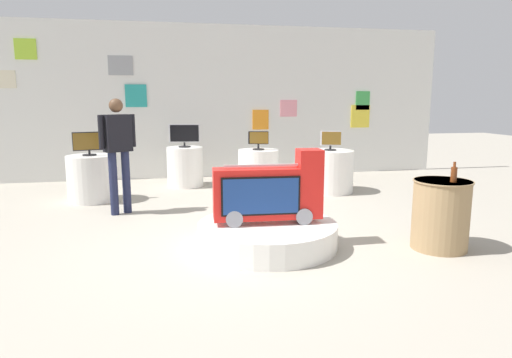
{
  "coord_description": "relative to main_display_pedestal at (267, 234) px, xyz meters",
  "views": [
    {
      "loc": [
        -0.8,
        -5.19,
        1.7
      ],
      "look_at": [
        0.36,
        0.66,
        0.63
      ],
      "focal_mm": 31.55,
      "sensor_mm": 36.0,
      "label": 1
    }
  ],
  "objects": [
    {
      "name": "ground_plane",
      "position": [
        -0.31,
        0.28,
        -0.14
      ],
      "size": [
        30.0,
        30.0,
        0.0
      ],
      "primitive_type": "plane",
      "color": "#A8A091"
    },
    {
      "name": "back_wall_display",
      "position": [
        -0.31,
        4.94,
        1.48
      ],
      "size": [
        10.75,
        0.13,
        3.25
      ],
      "color": "silver",
      "rests_on": "ground"
    },
    {
      "name": "main_display_pedestal",
      "position": [
        0.0,
        0.0,
        0.0
      ],
      "size": [
        1.61,
        1.61,
        0.28
      ],
      "primitive_type": "cylinder",
      "color": "white",
      "rests_on": "ground"
    },
    {
      "name": "novelty_firetruck_tv",
      "position": [
        0.02,
        -0.01,
        0.49
      ],
      "size": [
        1.26,
        0.39,
        0.85
      ],
      "color": "gray",
      "rests_on": "main_display_pedestal"
    },
    {
      "name": "display_pedestal_left_rear",
      "position": [
        1.81,
        2.83,
        0.24
      ],
      "size": [
        0.86,
        0.86,
        0.77
      ],
      "primitive_type": "cylinder",
      "color": "white",
      "rests_on": "ground"
    },
    {
      "name": "tv_on_left_rear",
      "position": [
        1.81,
        2.83,
        0.81
      ],
      "size": [
        0.36,
        0.21,
        0.35
      ],
      "color": "black",
      "rests_on": "display_pedestal_left_rear"
    },
    {
      "name": "display_pedestal_center_rear",
      "position": [
        -2.38,
        2.89,
        0.24
      ],
      "size": [
        0.77,
        0.77,
        0.77
      ],
      "primitive_type": "cylinder",
      "color": "white",
      "rests_on": "ground"
    },
    {
      "name": "tv_on_center_rear",
      "position": [
        -2.38,
        2.89,
        0.84
      ],
      "size": [
        0.5,
        0.22,
        0.39
      ],
      "color": "black",
      "rests_on": "display_pedestal_center_rear"
    },
    {
      "name": "display_pedestal_right_rear",
      "position": [
        0.54,
        3.17,
        0.24
      ],
      "size": [
        0.75,
        0.75,
        0.77
      ],
      "primitive_type": "cylinder",
      "color": "white",
      "rests_on": "ground"
    },
    {
      "name": "tv_on_right_rear",
      "position": [
        0.54,
        3.17,
        0.81
      ],
      "size": [
        0.37,
        0.21,
        0.34
      ],
      "color": "black",
      "rests_on": "display_pedestal_right_rear"
    },
    {
      "name": "display_pedestal_far_right",
      "position": [
        -0.78,
        3.91,
        0.24
      ],
      "size": [
        0.7,
        0.7,
        0.77
      ],
      "primitive_type": "cylinder",
      "color": "white",
      "rests_on": "ground"
    },
    {
      "name": "tv_on_far_right",
      "position": [
        -0.78,
        3.91,
        0.87
      ],
      "size": [
        0.59,
        0.23,
        0.45
      ],
      "color": "black",
      "rests_on": "display_pedestal_far_right"
    },
    {
      "name": "side_table_round",
      "position": [
        1.91,
        -0.46,
        0.26
      ],
      "size": [
        0.65,
        0.65,
        0.8
      ],
      "color": "#9E7F56",
      "rests_on": "ground"
    },
    {
      "name": "bottle_on_side_table",
      "position": [
        1.96,
        -0.57,
        0.74
      ],
      "size": [
        0.07,
        0.07,
        0.22
      ],
      "color": "brown",
      "rests_on": "side_table_round"
    },
    {
      "name": "shopper_browsing_near_truck",
      "position": [
        -1.82,
        1.91,
        0.86
      ],
      "size": [
        0.5,
        0.36,
        1.7
      ],
      "color": "#1E233F",
      "rests_on": "ground"
    }
  ]
}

